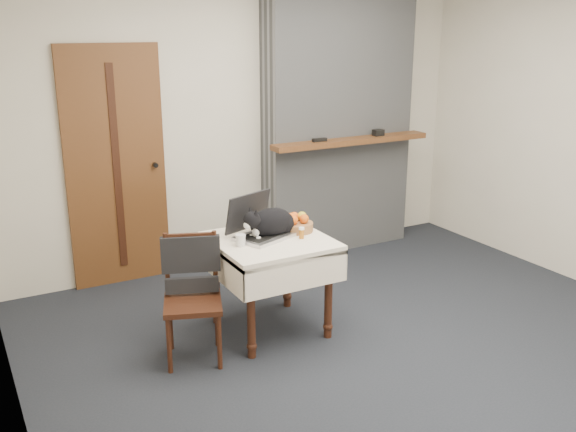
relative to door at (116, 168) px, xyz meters
name	(u,v)px	position (x,y,z in m)	size (l,w,h in m)	color
ground	(371,343)	(1.20, -1.97, -1.00)	(4.50, 4.50, 0.00)	black
room_shell	(340,82)	(1.20, -1.51, 0.76)	(4.52, 4.01, 2.61)	beige
door	(116,168)	(0.00, 0.00, 0.00)	(0.82, 0.10, 2.00)	brown
chimney	(338,117)	(2.10, -0.13, 0.30)	(1.62, 0.48, 2.60)	gray
side_table	(270,254)	(0.69, -1.45, -0.41)	(0.78, 0.78, 0.70)	#321A0D
laptop	(258,226)	(0.64, -1.35, -0.23)	(0.49, 0.46, 0.30)	#B7B7BC
cat	(272,223)	(0.72, -1.41, -0.20)	(0.50, 0.24, 0.24)	black
cream_jar	(241,240)	(0.44, -1.48, -0.26)	(0.07, 0.07, 0.08)	silver
pill_bottle	(302,233)	(0.88, -1.55, -0.26)	(0.04, 0.04, 0.08)	#9F5A13
fruit_basket	(297,224)	(0.94, -1.39, -0.25)	(0.23, 0.23, 0.13)	olive
desk_clutter	(284,232)	(0.84, -1.38, -0.30)	(0.14, 0.02, 0.01)	black
chair	(192,279)	(0.08, -1.50, -0.47)	(0.48, 0.47, 0.84)	#321A0D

